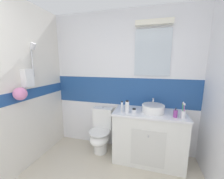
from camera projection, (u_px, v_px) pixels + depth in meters
wall_back_tiled at (123, 82)px, 2.53m from camera, size 3.20×0.20×2.50m
vanity_cabinet at (148, 136)px, 2.26m from camera, size 1.11×0.55×0.85m
sink_basin at (153, 108)px, 2.15m from camera, size 0.34×0.39×0.19m
toilet at (101, 132)px, 2.51m from camera, size 0.37×0.50×0.81m
toothbrush_cup at (183, 114)px, 1.92m from camera, size 0.06×0.06×0.23m
soap_dispenser at (175, 114)px, 1.94m from camera, size 0.06×0.06×0.14m
hair_gel_jar at (134, 111)px, 2.12m from camera, size 0.07×0.07×0.08m
mouthwash_bottle at (127, 107)px, 2.11m from camera, size 0.06×0.06×0.20m
toothpaste_tube_upright at (122, 107)px, 2.15m from camera, size 0.03×0.03×0.18m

